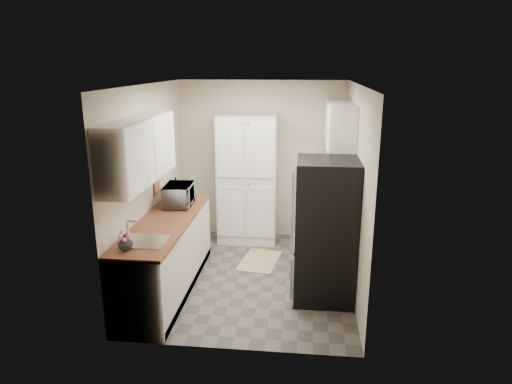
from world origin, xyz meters
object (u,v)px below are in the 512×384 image
at_px(microwave, 179,195).
at_px(toaster_oven, 327,180).
at_px(pantry_cabinet, 248,180).
at_px(refrigerator, 325,231).
at_px(electric_range, 325,236).
at_px(wine_bottle, 176,188).

bearing_deg(microwave, toaster_oven, -64.11).
bearing_deg(pantry_cabinet, refrigerator, -56.54).
height_order(electric_range, refrigerator, refrigerator).
bearing_deg(refrigerator, pantry_cabinet, 123.46).
xyz_separation_m(pantry_cabinet, toaster_oven, (1.22, -0.07, 0.04)).
bearing_deg(pantry_cabinet, wine_bottle, -137.85).
distance_m(pantry_cabinet, toaster_oven, 1.22).
distance_m(microwave, toaster_oven, 2.27).
distance_m(microwave, wine_bottle, 0.36).
relative_size(microwave, toaster_oven, 1.24).
height_order(electric_range, microwave, microwave).
relative_size(electric_range, toaster_oven, 2.74).
relative_size(pantry_cabinet, microwave, 3.90).
distance_m(electric_range, wine_bottle, 2.16).
relative_size(pantry_cabinet, refrigerator, 1.18).
xyz_separation_m(pantry_cabinet, microwave, (-0.77, -1.16, 0.06)).
xyz_separation_m(wine_bottle, toaster_oven, (2.12, 0.76, -0.02)).
height_order(pantry_cabinet, wine_bottle, pantry_cabinet).
xyz_separation_m(electric_range, microwave, (-1.95, -0.23, 0.58)).
height_order(refrigerator, microwave, refrigerator).
bearing_deg(wine_bottle, microwave, -68.37).
relative_size(refrigerator, microwave, 3.32).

